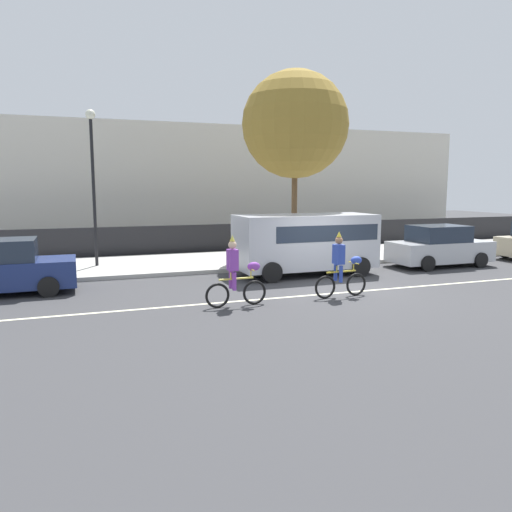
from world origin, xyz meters
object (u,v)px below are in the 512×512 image
at_px(parked_car_navy, 2,268).
at_px(parked_car_silver, 439,247).
at_px(parade_cyclist_purple, 237,275).
at_px(parade_cyclist_cobalt, 342,268).
at_px(street_lamp_post, 93,165).
at_px(parked_van_silver, 307,240).

xyz_separation_m(parked_car_navy, parked_car_silver, (15.79, -0.13, 0.00)).
bearing_deg(parked_car_navy, parked_car_silver, -0.48).
height_order(parade_cyclist_purple, parked_car_navy, parade_cyclist_purple).
relative_size(parked_car_navy, parked_car_silver, 1.00).
bearing_deg(parade_cyclist_cobalt, street_lamp_post, 130.55).
bearing_deg(parked_van_silver, parked_car_silver, -0.60).
relative_size(parade_cyclist_purple, parked_car_silver, 0.47).
bearing_deg(parked_car_silver, parade_cyclist_cobalt, -150.78).
height_order(parade_cyclist_purple, parked_car_silver, parade_cyclist_purple).
relative_size(parked_van_silver, street_lamp_post, 0.85).
bearing_deg(parade_cyclist_cobalt, parked_car_navy, 157.79).
xyz_separation_m(parked_van_silver, street_lamp_post, (-7.12, 3.81, 2.71)).
relative_size(parked_car_navy, street_lamp_post, 0.70).
bearing_deg(parked_car_silver, parked_car_navy, 179.52).
xyz_separation_m(parade_cyclist_purple, parked_van_silver, (3.87, 3.73, 0.44)).
height_order(parade_cyclist_cobalt, parked_car_silver, parade_cyclist_cobalt).
distance_m(parade_cyclist_purple, parked_car_navy, 7.17).
relative_size(parade_cyclist_purple, parked_van_silver, 0.38).
distance_m(parked_car_silver, street_lamp_post, 13.89).
distance_m(parked_van_silver, parked_car_silver, 5.85).
bearing_deg(parked_car_navy, street_lamp_post, 52.84).
bearing_deg(parade_cyclist_purple, street_lamp_post, 113.31).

